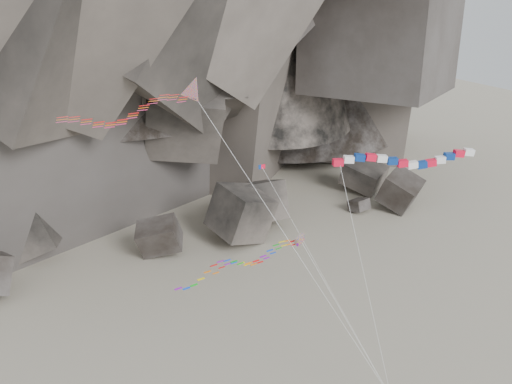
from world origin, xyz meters
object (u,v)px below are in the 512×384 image
delta_kite (122,112)px  pennant_kite (292,221)px  banner_kite (405,160)px  parafoil_kite (237,262)px

delta_kite → pennant_kite: (12.74, -1.03, -10.25)m
delta_kite → banner_kite: delta_kite is taller
banner_kite → parafoil_kite: size_ratio=1.18×
pennant_kite → parafoil_kite: bearing=-164.8°
delta_kite → banner_kite: bearing=-32.2°
banner_kite → pennant_kite: banner_kite is taller
banner_kite → delta_kite: bearing=-169.5°
banner_kite → parafoil_kite: banner_kite is taller
banner_kite → parafoil_kite: bearing=-166.4°
delta_kite → pennant_kite: delta_kite is taller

